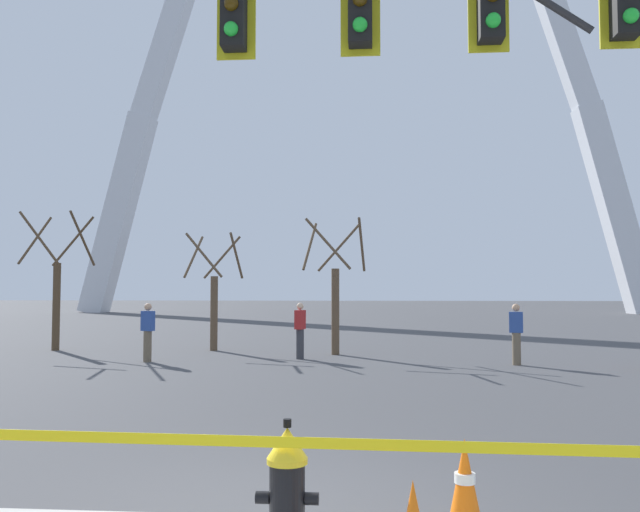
{
  "coord_description": "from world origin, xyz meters",
  "views": [
    {
      "loc": [
        0.91,
        -5.4,
        1.93
      ],
      "look_at": [
        0.09,
        5.0,
        2.5
      ],
      "focal_mm": 35.68,
      "sensor_mm": 36.0,
      "label": 1
    }
  ],
  "objects_px": {
    "pedestrian_walking_left": "(148,332)",
    "pedestrian_walking_right": "(300,330)",
    "fire_hydrant": "(287,491)",
    "monument_arch": "(359,47)",
    "traffic_cone_curb_edge": "(465,485)",
    "traffic_signal_gantry": "(532,58)",
    "pedestrian_standing_center": "(516,334)"
  },
  "relations": [
    {
      "from": "fire_hydrant",
      "to": "traffic_cone_curb_edge",
      "type": "distance_m",
      "value": 1.5
    },
    {
      "from": "fire_hydrant",
      "to": "monument_arch",
      "type": "relative_size",
      "value": 0.02
    },
    {
      "from": "pedestrian_walking_right",
      "to": "traffic_signal_gantry",
      "type": "bearing_deg",
      "value": -71.7
    },
    {
      "from": "traffic_signal_gantry",
      "to": "pedestrian_walking_right",
      "type": "xyz_separation_m",
      "value": [
        -3.71,
        11.21,
        -3.59
      ]
    },
    {
      "from": "pedestrian_walking_right",
      "to": "monument_arch",
      "type": "bearing_deg",
      "value": 88.37
    },
    {
      "from": "traffic_cone_curb_edge",
      "to": "pedestrian_walking_right",
      "type": "relative_size",
      "value": 0.46
    },
    {
      "from": "monument_arch",
      "to": "traffic_signal_gantry",
      "type": "bearing_deg",
      "value": -86.91
    },
    {
      "from": "traffic_signal_gantry",
      "to": "pedestrian_walking_left",
      "type": "height_order",
      "value": "traffic_signal_gantry"
    },
    {
      "from": "traffic_cone_curb_edge",
      "to": "pedestrian_walking_right",
      "type": "bearing_deg",
      "value": 102.18
    },
    {
      "from": "pedestrian_standing_center",
      "to": "pedestrian_walking_right",
      "type": "xyz_separation_m",
      "value": [
        -5.78,
        1.03,
        0.0
      ]
    },
    {
      "from": "fire_hydrant",
      "to": "pedestrian_walking_left",
      "type": "height_order",
      "value": "pedestrian_walking_left"
    },
    {
      "from": "traffic_signal_gantry",
      "to": "traffic_cone_curb_edge",
      "type": "bearing_deg",
      "value": -123.04
    },
    {
      "from": "fire_hydrant",
      "to": "pedestrian_walking_left",
      "type": "distance_m",
      "value": 13.41
    },
    {
      "from": "fire_hydrant",
      "to": "pedestrian_walking_right",
      "type": "xyz_separation_m",
      "value": [
        -1.37,
        13.32,
        0.35
      ]
    },
    {
      "from": "traffic_signal_gantry",
      "to": "pedestrian_standing_center",
      "type": "xyz_separation_m",
      "value": [
        2.07,
        10.19,
        -3.59
      ]
    },
    {
      "from": "traffic_signal_gantry",
      "to": "pedestrian_walking_left",
      "type": "distance_m",
      "value": 13.27
    },
    {
      "from": "monument_arch",
      "to": "pedestrian_walking_left",
      "type": "height_order",
      "value": "monument_arch"
    },
    {
      "from": "monument_arch",
      "to": "pedestrian_walking_right",
      "type": "bearing_deg",
      "value": -91.63
    },
    {
      "from": "fire_hydrant",
      "to": "monument_arch",
      "type": "bearing_deg",
      "value": 90.34
    },
    {
      "from": "pedestrian_standing_center",
      "to": "pedestrian_walking_right",
      "type": "height_order",
      "value": "same"
    },
    {
      "from": "fire_hydrant",
      "to": "pedestrian_standing_center",
      "type": "height_order",
      "value": "pedestrian_standing_center"
    },
    {
      "from": "traffic_cone_curb_edge",
      "to": "traffic_signal_gantry",
      "type": "bearing_deg",
      "value": 56.96
    },
    {
      "from": "monument_arch",
      "to": "pedestrian_walking_right",
      "type": "distance_m",
      "value": 44.02
    },
    {
      "from": "traffic_signal_gantry",
      "to": "pedestrian_walking_right",
      "type": "bearing_deg",
      "value": 108.3
    },
    {
      "from": "pedestrian_standing_center",
      "to": "monument_arch",
      "type": "bearing_deg",
      "value": 96.95
    },
    {
      "from": "fire_hydrant",
      "to": "monument_arch",
      "type": "height_order",
      "value": "monument_arch"
    },
    {
      "from": "traffic_signal_gantry",
      "to": "pedestrian_walking_right",
      "type": "distance_m",
      "value": 12.34
    },
    {
      "from": "monument_arch",
      "to": "traffic_cone_curb_edge",
      "type": "bearing_deg",
      "value": -88.1
    },
    {
      "from": "pedestrian_walking_left",
      "to": "pedestrian_walking_right",
      "type": "height_order",
      "value": "same"
    },
    {
      "from": "traffic_cone_curb_edge",
      "to": "monument_arch",
      "type": "xyz_separation_m",
      "value": [
        -1.67,
        50.32,
        23.3
      ]
    },
    {
      "from": "pedestrian_walking_left",
      "to": "pedestrian_standing_center",
      "type": "xyz_separation_m",
      "value": [
        9.84,
        0.03,
        0.0
      ]
    },
    {
      "from": "fire_hydrant",
      "to": "monument_arch",
      "type": "distance_m",
      "value": 55.97
    }
  ]
}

